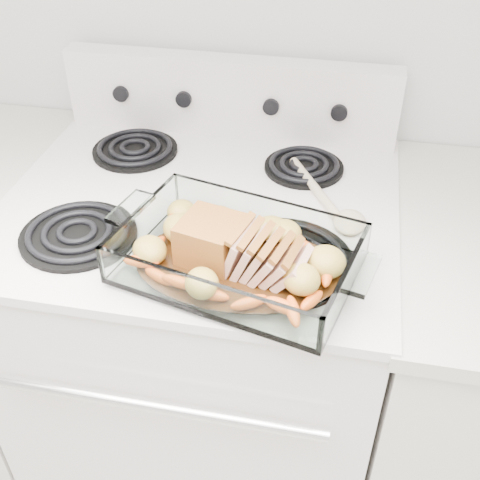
# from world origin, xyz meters

# --- Properties ---
(electric_range) EXTENTS (0.78, 0.70, 1.12)m
(electric_range) POSITION_xyz_m (0.00, 1.66, 0.48)
(electric_range) COLOR white
(electric_range) RESTS_ON ground
(baking_dish) EXTENTS (0.38, 0.25, 0.07)m
(baking_dish) POSITION_xyz_m (0.12, 1.45, 0.96)
(baking_dish) COLOR white
(baking_dish) RESTS_ON electric_range
(pork_roast) EXTENTS (0.22, 0.10, 0.08)m
(pork_roast) POSITION_xyz_m (0.11, 1.45, 0.99)
(pork_roast) COLOR #975928
(pork_roast) RESTS_ON baking_dish
(roast_vegetables) EXTENTS (0.37, 0.20, 0.05)m
(roast_vegetables) POSITION_xyz_m (0.11, 1.49, 0.97)
(roast_vegetables) COLOR #E04B0C
(roast_vegetables) RESTS_ON baking_dish
(wooden_spoon) EXTENTS (0.17, 0.24, 0.02)m
(wooden_spoon) POSITION_xyz_m (0.26, 1.67, 0.94)
(wooden_spoon) COLOR tan
(wooden_spoon) RESTS_ON electric_range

